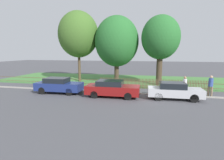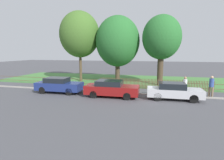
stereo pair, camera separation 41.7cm
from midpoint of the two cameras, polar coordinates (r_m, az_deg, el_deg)
name	(u,v)px [view 1 (the left image)]	position (r m, az deg, el deg)	size (l,w,h in m)	color
ground_plane	(153,95)	(16.17, 12.51, -4.86)	(120.00, 120.00, 0.00)	#4C4C51
kerb_stone	(153,94)	(16.25, 12.52, -4.57)	(42.37, 0.20, 0.12)	#9E998E
grass_strip	(152,81)	(24.07, 12.52, -0.29)	(42.37, 10.61, 0.01)	#477F3D
park_fence	(153,84)	(18.76, 12.57, -1.29)	(42.37, 0.05, 1.06)	brown
parked_car_silver_hatchback	(59,85)	(17.27, -17.68, -1.64)	(4.37, 1.75, 1.46)	navy
parked_car_black_saloon	(112,88)	(15.09, -0.74, -2.77)	(4.60, 1.83, 1.43)	maroon
parked_car_navy_estate	(174,91)	(15.12, 18.88, -3.30)	(4.33, 1.73, 1.40)	#BCBCC1
covered_motorcycle	(109,83)	(18.08, -1.71, -1.15)	(1.84, 0.71, 1.04)	black
tree_nearest_kerb	(78,35)	(23.54, -11.43, 14.35)	(5.11, 5.11, 9.02)	brown
tree_behind_motorcycle	(117,42)	(21.92, 0.99, 12.44)	(5.35, 5.35, 8.22)	#473828
tree_mid_park	(161,38)	(21.01, 15.01, 13.12)	(4.32, 4.32, 7.97)	#473828
pedestrian_near_fence	(185,85)	(16.88, 21.99, -1.39)	(0.40, 0.37, 1.70)	black
pedestrian_by_lamp	(211,85)	(17.32, 28.92, -1.35)	(0.52, 0.52, 1.84)	#7F6B51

